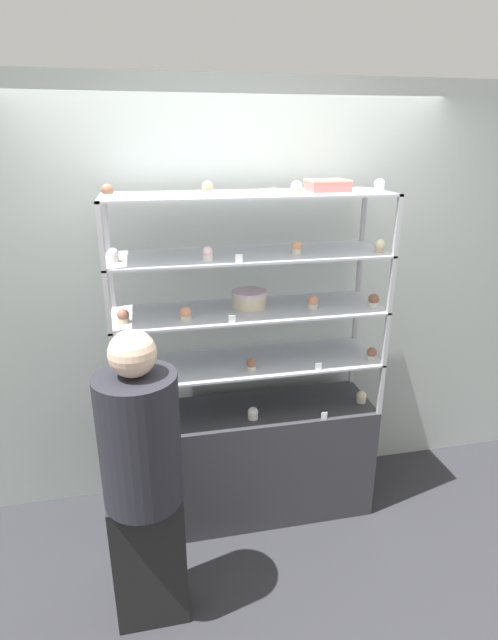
{
  "coord_description": "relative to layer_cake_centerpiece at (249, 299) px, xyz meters",
  "views": [
    {
      "loc": [
        -0.54,
        -2.58,
        2.26
      ],
      "look_at": [
        0.0,
        0.0,
        1.3
      ],
      "focal_mm": 28.0,
      "sensor_mm": 36.0,
      "label": 1
    }
  ],
  "objects": [
    {
      "name": "cupcake_3",
      "position": [
        -0.7,
        -0.16,
        -0.33
      ],
      "size": [
        0.06,
        0.06,
        0.07
      ],
      "color": "beige",
      "rests_on": "display_riser_lower"
    },
    {
      "name": "cupcake_16",
      "position": [
        0.21,
        -0.16,
        0.62
      ],
      "size": [
        0.06,
        0.06,
        0.07
      ],
      "color": "#CCB28C",
      "rests_on": "display_riser_top"
    },
    {
      "name": "cupcake_10",
      "position": [
        -0.71,
        -0.09,
        0.3
      ],
      "size": [
        0.05,
        0.05,
        0.07
      ],
      "color": "beige",
      "rests_on": "display_riser_upper"
    },
    {
      "name": "price_tag_0",
      "position": [
        0.39,
        -0.24,
        -0.66
      ],
      "size": [
        0.04,
        0.0,
        0.04
      ],
      "color": "white",
      "rests_on": "display_base"
    },
    {
      "name": "cupcake_11",
      "position": [
        -0.25,
        -0.15,
        0.3
      ],
      "size": [
        0.05,
        0.05,
        0.07
      ],
      "color": "white",
      "rests_on": "display_riser_upper"
    },
    {
      "name": "cupcake_14",
      "position": [
        -0.71,
        -0.16,
        0.62
      ],
      "size": [
        0.06,
        0.06,
        0.07
      ],
      "color": "white",
      "rests_on": "display_riser_top"
    },
    {
      "name": "price_tag_4",
      "position": [
        0.06,
        -0.24,
        0.61
      ],
      "size": [
        0.04,
        0.0,
        0.04
      ],
      "color": "white",
      "rests_on": "display_riser_top"
    },
    {
      "name": "cupcake_4",
      "position": [
        -0.02,
        -0.16,
        -0.33
      ],
      "size": [
        0.06,
        0.06,
        0.07
      ],
      "color": "beige",
      "rests_on": "display_riser_lower"
    },
    {
      "name": "back_wall",
      "position": [
        -0.01,
        0.33,
        -0.11
      ],
      "size": [
        8.0,
        0.05,
        2.6
      ],
      "color": "#A8B2AD",
      "rests_on": "ground_plane"
    },
    {
      "name": "display_riser_top",
      "position": [
        -0.01,
        -0.04,
        0.57
      ],
      "size": [
        1.51,
        0.45,
        0.32
      ],
      "color": "#B7B7BC",
      "rests_on": "display_riser_upper"
    },
    {
      "name": "cupcake_7",
      "position": [
        -0.37,
        -0.14,
        -0.01
      ],
      "size": [
        0.06,
        0.06,
        0.07
      ],
      "color": "beige",
      "rests_on": "display_riser_middle"
    },
    {
      "name": "sheet_cake_frosted",
      "position": [
        0.42,
        -0.02,
        0.62
      ],
      "size": [
        0.22,
        0.18,
        0.06
      ],
      "color": "#C66660",
      "rests_on": "display_riser_top"
    },
    {
      "name": "layer_cake_centerpiece",
      "position": [
        0.0,
        0.0,
        0.0
      ],
      "size": [
        0.2,
        0.2,
        0.09
      ],
      "color": "beige",
      "rests_on": "display_riser_middle"
    },
    {
      "name": "cupcake_8",
      "position": [
        0.35,
        -0.09,
        -0.01
      ],
      "size": [
        0.06,
        0.06,
        0.07
      ],
      "color": "white",
      "rests_on": "display_riser_middle"
    },
    {
      "name": "price_tag_3",
      "position": [
        -0.1,
        -0.24,
        0.29
      ],
      "size": [
        0.04,
        0.0,
        0.04
      ],
      "color": "white",
      "rests_on": "display_riser_upper"
    },
    {
      "name": "price_tag_2",
      "position": [
        -0.14,
        -0.24,
        -0.03
      ],
      "size": [
        0.04,
        0.0,
        0.04
      ],
      "color": "white",
      "rests_on": "display_riser_middle"
    },
    {
      "name": "display_riser_lower",
      "position": [
        -0.01,
        -0.04,
        -0.38
      ],
      "size": [
        1.51,
        0.45,
        0.32
      ],
      "color": "#B7B7BC",
      "rests_on": "display_base"
    },
    {
      "name": "cupcake_0",
      "position": [
        -0.71,
        -0.08,
        -0.65
      ],
      "size": [
        0.06,
        0.06,
        0.07
      ],
      "color": "#CCB28C",
      "rests_on": "display_base"
    },
    {
      "name": "cupcake_6",
      "position": [
        -0.69,
        -0.11,
        -0.01
      ],
      "size": [
        0.06,
        0.06,
        0.07
      ],
      "color": "#CCB28C",
      "rests_on": "display_riser_middle"
    },
    {
      "name": "cupcake_15",
      "position": [
        -0.23,
        -0.09,
        0.62
      ],
      "size": [
        0.06,
        0.06,
        0.07
      ],
      "color": "white",
      "rests_on": "display_riser_top"
    },
    {
      "name": "cupcake_13",
      "position": [
        0.69,
        -0.15,
        0.3
      ],
      "size": [
        0.05,
        0.05,
        0.07
      ],
      "color": "#CCB28C",
      "rests_on": "display_riser_upper"
    },
    {
      "name": "price_tag_1",
      "position": [
        0.34,
        -0.24,
        -0.34
      ],
      "size": [
        0.04,
        0.0,
        0.04
      ],
      "color": "white",
      "rests_on": "display_riser_lower"
    },
    {
      "name": "cupcake_1",
      "position": [
        -0.01,
        -0.15,
        -0.65
      ],
      "size": [
        0.06,
        0.06,
        0.07
      ],
      "color": "white",
      "rests_on": "display_base"
    },
    {
      "name": "cupcake_17",
      "position": [
        0.67,
        -0.12,
        0.62
      ],
      "size": [
        0.06,
        0.06,
        0.07
      ],
      "color": "beige",
      "rests_on": "display_riser_top"
    },
    {
      "name": "display_riser_middle",
      "position": [
        -0.01,
        -0.04,
        -0.07
      ],
      "size": [
        1.51,
        0.45,
        0.32
      ],
      "color": "#B7B7BC",
      "rests_on": "display_riser_lower"
    },
    {
      "name": "ground_plane",
      "position": [
        -0.01,
        -0.04,
        -1.41
      ],
      "size": [
        20.0,
        20.0,
        0.0
      ],
      "primitive_type": "plane",
      "color": "#2D2D33"
    },
    {
      "name": "cupcake_2",
      "position": [
        0.68,
        -0.1,
        -0.65
      ],
      "size": [
        0.06,
        0.06,
        0.07
      ],
      "color": "beige",
      "rests_on": "display_base"
    },
    {
      "name": "cupcake_9",
      "position": [
        0.7,
        -0.13,
        -0.01
      ],
      "size": [
        0.06,
        0.06,
        0.07
      ],
      "color": "white",
      "rests_on": "display_riser_middle"
    },
    {
      "name": "cupcake_12",
      "position": [
        0.24,
        -0.1,
        0.3
      ],
      "size": [
        0.05,
        0.05,
        0.07
      ],
      "color": "beige",
      "rests_on": "display_riser_upper"
    },
    {
      "name": "display_base",
      "position": [
        -0.01,
        -0.04,
        -1.05
      ],
      "size": [
        1.51,
        0.45,
        0.73
      ],
      "color": "#333338",
      "rests_on": "ground_plane"
    },
    {
      "name": "display_riser_upper",
      "position": [
        -0.01,
        -0.04,
        0.25
      ],
      "size": [
        1.51,
        0.45,
        0.32
      ],
      "color": "#B7B7BC",
      "rests_on": "display_riser_middle"
    },
    {
      "name": "customer_figure",
      "position": [
        -0.64,
        -0.69,
        -0.59
      ],
      "size": [
        0.36,
        0.36,
        1.54
      ],
      "color": "black",
      "rests_on": "ground_plane"
    },
    {
      "name": "cupcake_5",
      "position": [
        0.7,
        -0.16,
        -0.33
      ],
      "size": [
        0.06,
        0.06,
        0.07
      ],
      "color": "beige",
      "rests_on": "display_riser_lower"
    }
  ]
}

